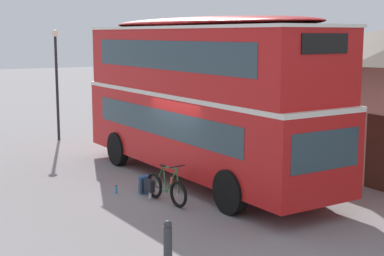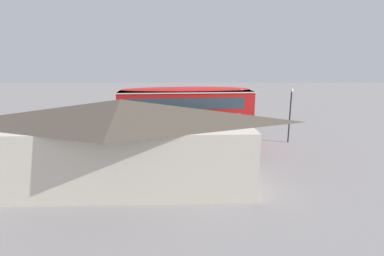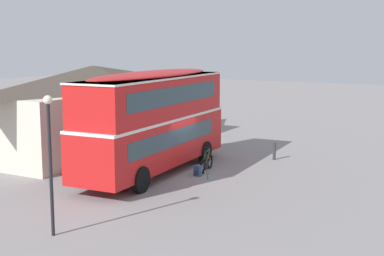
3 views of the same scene
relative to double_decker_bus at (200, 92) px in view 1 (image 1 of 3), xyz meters
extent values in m
plane|color=gray|center=(0.74, -0.84, -2.64)|extent=(120.00, 120.00, 0.00)
cylinder|color=black|center=(3.06, 1.37, -2.09)|extent=(1.11, 0.34, 1.10)
cylinder|color=black|center=(3.20, -1.00, -2.09)|extent=(1.11, 0.34, 1.10)
cylinder|color=black|center=(-3.21, 1.00, -2.09)|extent=(1.11, 0.34, 1.10)
cylinder|color=black|center=(-3.07, -1.37, -2.09)|extent=(1.11, 0.34, 1.10)
cube|color=red|center=(-0.01, 0.00, -1.13)|extent=(10.26, 3.09, 2.10)
cube|color=white|center=(-0.01, 0.00, -0.05)|extent=(10.29, 3.12, 0.12)
cube|color=red|center=(-0.01, 0.00, 0.93)|extent=(9.96, 3.03, 1.90)
ellipsoid|color=red|center=(-0.01, 0.00, 1.96)|extent=(9.75, 2.96, 0.36)
cube|color=#2D424C|center=(5.03, 0.30, -0.88)|extent=(0.18, 2.05, 0.90)
cube|color=black|center=(4.90, 0.29, 1.46)|extent=(0.14, 1.38, 0.44)
cube|color=#2D424C|center=(-0.13, -1.25, -0.83)|extent=(7.89, 0.51, 0.76)
cube|color=#2D424C|center=(0.07, -1.21, 1.08)|extent=(8.30, 0.53, 0.80)
cube|color=#2D424C|center=(-0.28, 1.23, -0.83)|extent=(7.89, 0.51, 0.76)
cube|color=#2D424C|center=(-0.08, 1.21, 1.08)|extent=(8.30, 0.53, 0.80)
cube|color=white|center=(-0.01, 0.00, 1.84)|extent=(10.06, 3.11, 0.08)
torus|color=black|center=(2.13, -1.84, -2.30)|extent=(0.68, 0.18, 0.68)
torus|color=black|center=(1.06, -2.00, -2.30)|extent=(0.68, 0.18, 0.68)
cylinder|color=#B2B2B7|center=(2.13, -1.84, -2.30)|extent=(0.06, 0.11, 0.05)
cylinder|color=#B2B2B7|center=(1.06, -2.00, -2.30)|extent=(0.06, 0.11, 0.05)
cylinder|color=#2D6B38|center=(1.84, -1.88, -2.01)|extent=(0.49, 0.11, 0.73)
cylinder|color=#2D6B38|center=(1.77, -1.90, -1.69)|extent=(0.60, 0.12, 0.11)
cylinder|color=#2D6B38|center=(1.54, -1.93, -2.04)|extent=(0.18, 0.06, 0.65)
cylinder|color=#2D6B38|center=(1.34, -1.96, -2.33)|extent=(0.56, 0.11, 0.09)
cylinder|color=#2D6B38|center=(1.27, -1.97, -2.01)|extent=(0.44, 0.09, 0.59)
cylinder|color=#2D6B38|center=(2.10, -1.85, -1.98)|extent=(0.10, 0.05, 0.65)
cylinder|color=black|center=(2.07, -1.85, -1.60)|extent=(0.10, 0.46, 0.03)
ellipsoid|color=black|center=(1.46, -1.94, -1.69)|extent=(0.27, 0.14, 0.06)
cube|color=black|center=(1.10, -2.16, -2.28)|extent=(0.30, 0.18, 0.32)
cylinder|color=#D84C33|center=(1.84, -1.88, -2.01)|extent=(0.07, 0.07, 0.18)
cube|color=#2D4C7A|center=(0.54, -2.03, -2.40)|extent=(0.28, 0.37, 0.48)
ellipsoid|color=#2D4C7A|center=(0.54, -2.03, -2.16)|extent=(0.27, 0.35, 0.10)
cube|color=navy|center=(0.42, -2.01, -2.48)|extent=(0.09, 0.23, 0.17)
cylinder|color=black|center=(0.63, -2.15, -2.40)|extent=(0.04, 0.04, 0.38)
cylinder|color=black|center=(0.67, -1.97, -2.40)|extent=(0.04, 0.04, 0.38)
cylinder|color=silver|center=(1.07, -2.13, -2.54)|extent=(0.08, 0.08, 0.21)
cylinder|color=black|center=(1.07, -2.13, -2.42)|extent=(0.05, 0.05, 0.03)
cylinder|color=#338CBF|center=(0.20, -2.74, -2.53)|extent=(0.06, 0.06, 0.22)
cylinder|color=black|center=(0.20, -2.74, -2.41)|extent=(0.04, 0.04, 0.03)
cube|color=#3D2319|center=(3.46, 3.77, -1.59)|extent=(1.10, 0.05, 2.10)
cube|color=#2D424C|center=(0.00, 3.73, -0.73)|extent=(1.10, 0.05, 0.90)
cylinder|color=black|center=(-8.52, -1.77, -0.54)|extent=(0.11, 0.11, 4.21)
sphere|color=#F2E5BF|center=(-8.52, -1.77, 1.69)|extent=(0.28, 0.28, 0.28)
cylinder|color=#333338|center=(5.53, -3.86, -2.22)|extent=(0.16, 0.16, 0.85)
sphere|color=#333338|center=(5.53, -3.86, -1.75)|extent=(0.16, 0.16, 0.16)
camera|label=1|loc=(14.54, -8.38, 1.66)|focal=54.15mm
camera|label=2|loc=(-0.12, 22.18, 4.32)|focal=28.01mm
camera|label=3|loc=(-20.65, -13.68, 3.42)|focal=50.53mm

